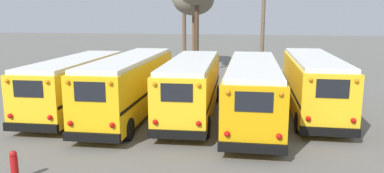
{
  "coord_description": "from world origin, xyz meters",
  "views": [
    {
      "loc": [
        3.39,
        -19.53,
        5.31
      ],
      "look_at": [
        0.0,
        -0.51,
        1.56
      ],
      "focal_mm": 35.0,
      "sensor_mm": 36.0,
      "label": 1
    }
  ],
  "objects": [
    {
      "name": "ground_plane",
      "position": [
        0.0,
        0.0,
        0.0
      ],
      "size": [
        160.0,
        160.0,
        0.0
      ],
      "primitive_type": "plane",
      "color": "#66635E"
    },
    {
      "name": "school_bus_4",
      "position": [
        6.33,
        1.13,
        1.68
      ],
      "size": [
        2.64,
        10.18,
        3.11
      ],
      "color": "yellow",
      "rests_on": "ground"
    },
    {
      "name": "bare_tree_1",
      "position": [
        -4.5,
        19.95,
        6.64
      ],
      "size": [
        2.58,
        2.58,
        7.89
      ],
      "color": "brown",
      "rests_on": "ground"
    },
    {
      "name": "utility_pole",
      "position": [
        3.65,
        10.35,
        4.73
      ],
      "size": [
        1.8,
        0.3,
        9.17
      ],
      "color": "brown",
      "rests_on": "ground"
    },
    {
      "name": "school_bus_1",
      "position": [
        -3.16,
        -1.14,
        1.71
      ],
      "size": [
        2.71,
        10.54,
        3.14
      ],
      "color": "yellow",
      "rests_on": "ground"
    },
    {
      "name": "fire_hydrant",
      "position": [
        -4.22,
        -9.41,
        0.52
      ],
      "size": [
        0.24,
        0.24,
        1.03
      ],
      "color": "#B21414",
      "rests_on": "ground"
    },
    {
      "name": "bare_tree_0",
      "position": [
        -3.09,
        17.62,
        6.68
      ],
      "size": [
        4.07,
        4.07,
        8.24
      ],
      "color": "brown",
      "rests_on": "ground"
    },
    {
      "name": "school_bus_3",
      "position": [
        3.16,
        -1.1,
        1.65
      ],
      "size": [
        2.79,
        10.99,
        3.01
      ],
      "color": "#E5A00C",
      "rests_on": "ground"
    },
    {
      "name": "school_bus_2",
      "position": [
        0.0,
        -0.66,
        1.65
      ],
      "size": [
        2.9,
        9.78,
        3.01
      ],
      "color": "yellow",
      "rests_on": "ground"
    },
    {
      "name": "school_bus_0",
      "position": [
        -6.33,
        -0.88,
        1.61
      ],
      "size": [
        2.84,
        9.54,
        2.95
      ],
      "color": "yellow",
      "rests_on": "ground"
    },
    {
      "name": "fence_line",
      "position": [
        0.0,
        7.61,
        1.0
      ],
      "size": [
        20.71,
        0.06,
        1.42
      ],
      "color": "#939399",
      "rests_on": "ground"
    }
  ]
}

